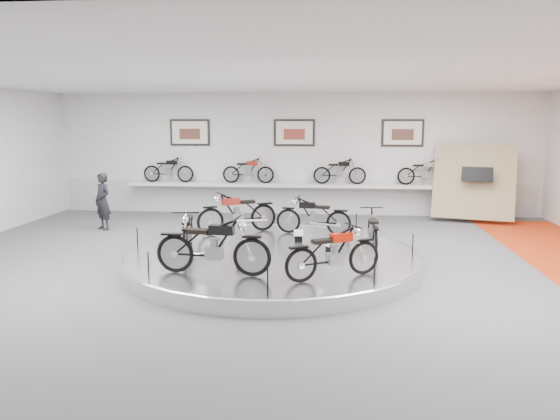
# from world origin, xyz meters

# --- Properties ---
(floor) EXTENTS (16.00, 16.00, 0.00)m
(floor) POSITION_xyz_m (0.00, 0.00, 0.00)
(floor) COLOR #565658
(floor) RESTS_ON ground
(ceiling) EXTENTS (16.00, 16.00, 0.00)m
(ceiling) POSITION_xyz_m (0.00, 0.00, 4.00)
(ceiling) COLOR white
(ceiling) RESTS_ON wall_back
(wall_back) EXTENTS (16.00, 0.00, 16.00)m
(wall_back) POSITION_xyz_m (0.00, 7.00, 2.00)
(wall_back) COLOR white
(wall_back) RESTS_ON floor
(wall_front) EXTENTS (16.00, 0.00, 16.00)m
(wall_front) POSITION_xyz_m (0.00, -7.00, 2.00)
(wall_front) COLOR white
(wall_front) RESTS_ON floor
(dado_band) EXTENTS (15.68, 0.04, 1.10)m
(dado_band) POSITION_xyz_m (0.00, 6.98, 0.55)
(dado_band) COLOR #BCBCBA
(dado_band) RESTS_ON floor
(display_platform) EXTENTS (6.40, 6.40, 0.30)m
(display_platform) POSITION_xyz_m (0.00, 0.30, 0.15)
(display_platform) COLOR silver
(display_platform) RESTS_ON floor
(platform_rim) EXTENTS (6.40, 6.40, 0.10)m
(platform_rim) POSITION_xyz_m (0.00, 0.30, 0.27)
(platform_rim) COLOR #B2B2BA
(platform_rim) RESTS_ON display_platform
(shelf) EXTENTS (11.00, 0.55, 0.10)m
(shelf) POSITION_xyz_m (0.00, 6.70, 1.00)
(shelf) COLOR silver
(shelf) RESTS_ON wall_back
(poster_left) EXTENTS (1.35, 0.06, 0.88)m
(poster_left) POSITION_xyz_m (-3.50, 6.96, 2.70)
(poster_left) COLOR white
(poster_left) RESTS_ON wall_back
(poster_center) EXTENTS (1.35, 0.06, 0.88)m
(poster_center) POSITION_xyz_m (0.00, 6.96, 2.70)
(poster_center) COLOR white
(poster_center) RESTS_ON wall_back
(poster_right) EXTENTS (1.35, 0.06, 0.88)m
(poster_right) POSITION_xyz_m (3.50, 6.96, 2.70)
(poster_right) COLOR white
(poster_right) RESTS_ON wall_back
(display_panel) EXTENTS (2.56, 1.52, 2.30)m
(display_panel) POSITION_xyz_m (5.60, 6.10, 1.25)
(display_panel) COLOR tan
(display_panel) RESTS_ON floor
(shelf_bike_a) EXTENTS (1.22, 0.43, 0.73)m
(shelf_bike_a) POSITION_xyz_m (-4.20, 6.70, 1.42)
(shelf_bike_a) COLOR black
(shelf_bike_a) RESTS_ON shelf
(shelf_bike_b) EXTENTS (1.22, 0.43, 0.73)m
(shelf_bike_b) POSITION_xyz_m (-1.50, 6.70, 1.42)
(shelf_bike_b) COLOR maroon
(shelf_bike_b) RESTS_ON shelf
(shelf_bike_c) EXTENTS (1.22, 0.43, 0.73)m
(shelf_bike_c) POSITION_xyz_m (1.50, 6.70, 1.42)
(shelf_bike_c) COLOR black
(shelf_bike_c) RESTS_ON shelf
(shelf_bike_d) EXTENTS (1.22, 0.43, 0.73)m
(shelf_bike_d) POSITION_xyz_m (4.20, 6.70, 1.42)
(shelf_bike_d) COLOR silver
(shelf_bike_d) RESTS_ON shelf
(bike_a) EXTENTS (0.56, 1.52, 0.89)m
(bike_a) POSITION_xyz_m (2.17, 0.85, 0.74)
(bike_a) COLOR silver
(bike_a) RESTS_ON display_platform
(bike_b) EXTENTS (1.67, 0.81, 0.94)m
(bike_b) POSITION_xyz_m (0.81, 2.27, 0.77)
(bike_b) COLOR black
(bike_b) RESTS_ON display_platform
(bike_c) EXTENTS (1.86, 1.48, 1.05)m
(bike_c) POSITION_xyz_m (-1.09, 2.23, 0.83)
(bike_c) COLOR maroon
(bike_c) RESTS_ON display_platform
(bike_d) EXTENTS (0.86, 1.72, 0.97)m
(bike_d) POSITION_xyz_m (-1.79, 0.10, 0.78)
(bike_d) COLOR black
(bike_d) RESTS_ON display_platform
(bike_e) EXTENTS (1.90, 0.81, 1.09)m
(bike_e) POSITION_xyz_m (-0.90, -1.47, 0.84)
(bike_e) COLOR black
(bike_e) RESTS_ON display_platform
(bike_f) EXTENTS (1.69, 1.30, 0.95)m
(bike_f) POSITION_xyz_m (1.30, -1.51, 0.78)
(bike_f) COLOR #AA1505
(bike_f) RESTS_ON display_platform
(visitor) EXTENTS (0.71, 0.67, 1.64)m
(visitor) POSITION_xyz_m (-5.26, 3.79, 0.82)
(visitor) COLOR black
(visitor) RESTS_ON floor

